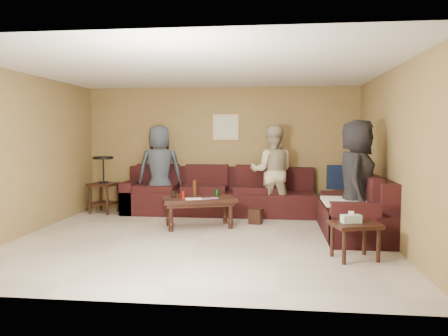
% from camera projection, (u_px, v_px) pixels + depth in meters
% --- Properties ---
extents(room, '(5.60, 5.50, 2.50)m').
position_uv_depth(room, '(200.00, 127.00, 6.38)').
color(room, '#BAAC9D').
rests_on(room, ground).
extents(sectional_sofa, '(4.65, 2.90, 0.97)m').
position_uv_depth(sectional_sofa, '(259.00, 202.00, 7.90)').
color(sectional_sofa, black).
rests_on(sectional_sofa, ground).
extents(coffee_table, '(1.33, 0.95, 0.78)m').
position_uv_depth(coffee_table, '(199.00, 202.00, 7.30)').
color(coffee_table, black).
rests_on(coffee_table, ground).
extents(end_table_left, '(0.57, 0.57, 1.12)m').
position_uv_depth(end_table_left, '(104.00, 183.00, 8.64)').
color(end_table_left, black).
rests_on(end_table_left, ground).
extents(side_table_right, '(0.67, 0.60, 0.61)m').
position_uv_depth(side_table_right, '(354.00, 228.00, 5.44)').
color(side_table_right, black).
rests_on(side_table_right, ground).
extents(waste_bin, '(0.26, 0.26, 0.26)m').
position_uv_depth(waste_bin, '(256.00, 216.00, 7.63)').
color(waste_bin, black).
rests_on(waste_bin, ground).
extents(wall_art, '(0.52, 0.04, 0.52)m').
position_uv_depth(wall_art, '(226.00, 127.00, 8.82)').
color(wall_art, tan).
rests_on(wall_art, ground).
extents(person_left, '(0.95, 0.73, 1.73)m').
position_uv_depth(person_left, '(160.00, 170.00, 8.54)').
color(person_left, '#323945').
rests_on(person_left, ground).
extents(person_middle, '(0.85, 0.66, 1.72)m').
position_uv_depth(person_middle, '(272.00, 172.00, 8.17)').
color(person_middle, tan).
rests_on(person_middle, ground).
extents(person_right, '(0.76, 0.98, 1.78)m').
position_uv_depth(person_right, '(357.00, 180.00, 6.48)').
color(person_right, black).
rests_on(person_right, ground).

